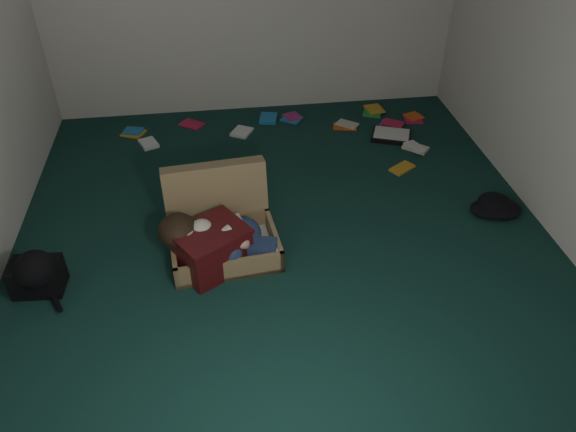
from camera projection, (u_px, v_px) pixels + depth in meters
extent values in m
plane|color=#12332D|center=(285.00, 241.00, 4.19)|extent=(4.50, 4.50, 0.00)
plane|color=silver|center=(389.00, 388.00, 1.63)|extent=(4.50, 0.00, 4.50)
cube|color=#947B51|center=(225.00, 247.00, 4.01)|extent=(0.81, 0.61, 0.17)
cube|color=beige|center=(225.00, 251.00, 4.03)|extent=(0.73, 0.54, 0.02)
cube|color=#947B51|center=(216.00, 198.00, 4.17)|extent=(0.78, 0.31, 0.56)
cube|color=silver|center=(221.00, 239.00, 3.93)|extent=(0.36, 0.25, 0.24)
sphere|color=tan|center=(186.00, 240.00, 3.82)|extent=(0.21, 0.21, 0.21)
ellipsoid|color=black|center=(178.00, 231.00, 3.83)|extent=(0.27, 0.29, 0.24)
ellipsoid|color=navy|center=(244.00, 234.00, 3.97)|extent=(0.25, 0.29, 0.24)
cube|color=navy|center=(235.00, 248.00, 3.87)|extent=(0.31, 0.25, 0.15)
cube|color=navy|center=(258.00, 248.00, 3.90)|extent=(0.28, 0.18, 0.12)
sphere|color=white|center=(272.00, 246.00, 3.96)|extent=(0.12, 0.12, 0.12)
sphere|color=white|center=(274.00, 254.00, 3.91)|extent=(0.11, 0.11, 0.11)
cylinder|color=tan|center=(232.00, 245.00, 3.80)|extent=(0.20, 0.08, 0.07)
cube|color=#480E11|center=(212.00, 251.00, 3.87)|extent=(0.57, 0.54, 0.30)
cube|color=#480E11|center=(210.00, 232.00, 3.77)|extent=(0.60, 0.57, 0.02)
cube|color=black|center=(391.00, 136.00, 5.42)|extent=(0.45, 0.39, 0.05)
cube|color=white|center=(392.00, 133.00, 5.41)|extent=(0.40, 0.35, 0.01)
cube|color=gold|center=(133.00, 133.00, 5.49)|extent=(0.19, 0.14, 0.02)
cube|color=#CB1B45|center=(192.00, 124.00, 5.65)|extent=(0.24, 0.23, 0.02)
cube|color=white|center=(242.00, 132.00, 5.51)|extent=(0.19, 0.23, 0.02)
cube|color=#2278B9|center=(292.00, 119.00, 5.74)|extent=(0.20, 0.23, 0.02)
cube|color=#E0531A|center=(345.00, 126.00, 5.60)|extent=(0.24, 0.22, 0.02)
cube|color=green|center=(372.00, 112.00, 5.85)|extent=(0.20, 0.16, 0.02)
cube|color=#A82A78|center=(391.00, 125.00, 5.63)|extent=(0.24, 0.24, 0.02)
cube|color=beige|center=(416.00, 148.00, 5.26)|extent=(0.18, 0.22, 0.02)
cube|color=gold|center=(402.00, 168.00, 4.98)|extent=(0.21, 0.24, 0.02)
cube|color=#CB1B45|center=(413.00, 119.00, 5.73)|extent=(0.24, 0.22, 0.02)
cube|color=white|center=(149.00, 144.00, 5.32)|extent=(0.22, 0.18, 0.02)
cube|color=#2278B9|center=(268.00, 119.00, 5.73)|extent=(0.24, 0.24, 0.02)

